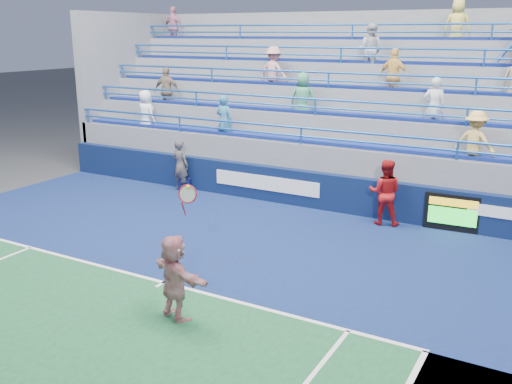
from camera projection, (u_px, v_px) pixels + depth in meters
The scene contains 8 objects.
ground at pixel (164, 283), 11.97m from camera, with size 120.00×120.00×0.00m, color #333538.
sponsor_wall at pixel (297, 188), 17.27m from camera, with size 18.00×0.32×1.10m.
bleacher_stand at pixel (344, 136), 20.17m from camera, with size 18.00×5.60×6.13m.
serve_speed_board at pixel (453, 213), 15.01m from camera, with size 1.46×0.24×1.00m.
judge_chair at pixel (186, 183), 19.07m from camera, with size 0.50×0.51×0.72m.
tennis_player at pixel (175, 277), 10.31m from camera, with size 1.58×0.95×2.60m.
line_judge at pixel (180, 165), 18.80m from camera, with size 0.63×0.41×1.72m, color black.
ball_girl at pixel (385, 192), 15.43m from camera, with size 0.88×0.69×1.82m, color #A41214.
Camera 1 is at (7.10, -8.63, 5.08)m, focal length 40.00 mm.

